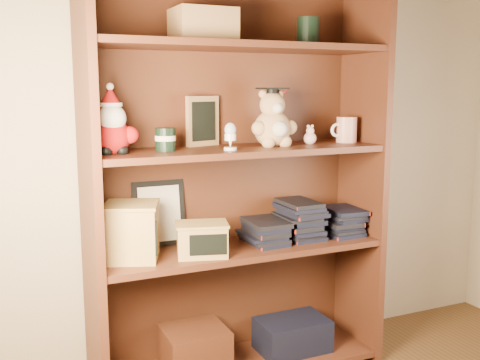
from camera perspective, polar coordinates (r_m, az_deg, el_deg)
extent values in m
cube|color=tan|center=(2.36, -2.72, 11.00)|extent=(3.00, 0.04, 2.50)
cube|color=#502716|center=(2.07, -14.99, -1.64)|extent=(0.03, 0.35, 1.60)
cube|color=#502716|center=(2.52, 12.22, 0.44)|extent=(0.03, 0.35, 1.60)
cube|color=#4A2414|center=(2.38, -1.62, 0.12)|extent=(1.20, 0.02, 1.60)
cube|color=#502716|center=(2.20, 0.00, 13.41)|extent=(1.14, 0.33, 0.02)
cube|color=#4A2414|center=(2.37, -4.62, -16.81)|extent=(0.25, 0.22, 0.18)
cube|color=black|center=(2.54, 5.34, -15.36)|extent=(0.30, 0.20, 0.14)
cube|color=#9E7547|center=(2.15, -3.78, 15.42)|extent=(0.22, 0.18, 0.12)
cylinder|color=black|center=(2.35, 6.93, 14.75)|extent=(0.09, 0.09, 0.11)
cube|color=#502716|center=(2.29, 0.00, -6.99)|extent=(1.14, 0.33, 0.02)
cube|color=#502716|center=(2.21, 0.00, 3.01)|extent=(1.14, 0.33, 0.02)
sphere|color=#A50F0F|center=(2.05, -12.89, 4.32)|extent=(0.13, 0.13, 0.13)
sphere|color=#A50F0F|center=(2.02, -14.46, 4.33)|extent=(0.06, 0.06, 0.06)
sphere|color=#A50F0F|center=(2.04, -11.11, 4.51)|extent=(0.06, 0.06, 0.06)
sphere|color=black|center=(2.02, -13.42, 2.87)|extent=(0.04, 0.04, 0.04)
sphere|color=black|center=(2.03, -11.90, 2.96)|extent=(0.04, 0.04, 0.04)
sphere|color=white|center=(2.03, -12.87, 6.13)|extent=(0.10, 0.10, 0.10)
sphere|color=#D8B293|center=(2.05, -12.98, 6.77)|extent=(0.07, 0.07, 0.07)
cone|color=#A50F0F|center=(2.04, -13.04, 8.31)|extent=(0.08, 0.08, 0.07)
sphere|color=white|center=(2.04, -13.07, 9.23)|extent=(0.03, 0.03, 0.03)
cylinder|color=white|center=(2.04, -13.01, 7.48)|extent=(0.08, 0.08, 0.01)
cylinder|color=black|center=(2.10, -7.59, 4.10)|extent=(0.08, 0.08, 0.09)
cylinder|color=beige|center=(2.10, -7.59, 4.25)|extent=(0.08, 0.08, 0.02)
cube|color=#9E7547|center=(2.26, -3.82, 5.99)|extent=(0.15, 0.07, 0.20)
cube|color=black|center=(2.25, -3.71, 5.97)|extent=(0.11, 0.04, 0.16)
cube|color=#9E7547|center=(2.30, -4.09, 3.97)|extent=(0.08, 0.08, 0.01)
cylinder|color=white|center=(2.11, -0.98, 3.20)|extent=(0.05, 0.05, 0.01)
cone|color=white|center=(2.11, -0.99, 3.79)|extent=(0.02, 0.02, 0.03)
cylinder|color=white|center=(2.11, -0.99, 4.37)|extent=(0.04, 0.04, 0.02)
ellipsoid|color=silver|center=(2.10, -0.99, 5.12)|extent=(0.04, 0.04, 0.05)
sphere|color=tan|center=(2.26, 3.28, 5.21)|extent=(0.15, 0.15, 0.15)
sphere|color=white|center=(2.21, 4.04, 5.18)|extent=(0.06, 0.06, 0.06)
sphere|color=tan|center=(2.21, 1.94, 5.27)|extent=(0.06, 0.06, 0.06)
sphere|color=tan|center=(2.28, 5.07, 5.35)|extent=(0.06, 0.06, 0.06)
sphere|color=tan|center=(2.21, 2.91, 3.83)|extent=(0.05, 0.05, 0.05)
sphere|color=tan|center=(2.25, 4.61, 3.89)|extent=(0.05, 0.05, 0.05)
sphere|color=tan|center=(2.26, 3.30, 7.63)|extent=(0.10, 0.10, 0.10)
sphere|color=white|center=(2.22, 3.80, 7.32)|extent=(0.04, 0.04, 0.04)
sphere|color=tan|center=(2.25, 2.33, 8.71)|extent=(0.03, 0.03, 0.03)
sphere|color=tan|center=(2.28, 4.02, 8.71)|extent=(0.03, 0.03, 0.03)
cylinder|color=black|center=(2.26, 3.31, 8.98)|extent=(0.05, 0.05, 0.02)
cube|color=black|center=(2.26, 3.31, 9.27)|extent=(0.10, 0.10, 0.01)
cylinder|color=#A50F0F|center=(2.26, 4.65, 8.96)|extent=(0.00, 0.05, 0.03)
sphere|color=beige|center=(2.35, 7.13, 4.22)|extent=(0.05, 0.05, 0.05)
sphere|color=beige|center=(2.35, 7.14, 4.98)|extent=(0.03, 0.03, 0.03)
sphere|color=beige|center=(2.35, 6.95, 5.44)|extent=(0.01, 0.01, 0.01)
sphere|color=beige|center=(2.36, 7.35, 5.45)|extent=(0.01, 0.01, 0.01)
cylinder|color=silver|center=(2.45, 10.77, 5.04)|extent=(0.09, 0.09, 0.11)
torus|color=white|center=(2.42, 9.82, 5.02)|extent=(0.06, 0.01, 0.06)
cube|color=black|center=(2.28, -8.23, -3.37)|extent=(0.21, 0.05, 0.26)
cube|color=beige|center=(2.27, -8.15, -3.43)|extent=(0.17, 0.04, 0.22)
cube|color=tan|center=(2.12, -10.91, -5.26)|extent=(0.24, 0.24, 0.20)
cube|color=black|center=(2.04, -10.30, -5.89)|extent=(0.13, 0.05, 0.13)
cube|color=tan|center=(2.10, -11.00, -2.50)|extent=(0.25, 0.25, 0.01)
cube|color=tan|center=(2.14, -3.88, -6.13)|extent=(0.21, 0.18, 0.12)
cube|color=black|center=(2.08, -3.24, -6.59)|extent=(0.14, 0.04, 0.08)
cube|color=tan|center=(2.13, -3.90, -4.49)|extent=(0.23, 0.19, 0.01)
cube|color=black|center=(2.33, 2.48, -6.19)|extent=(0.14, 0.20, 0.02)
cube|color=black|center=(2.33, 2.48, -5.81)|extent=(0.14, 0.20, 0.02)
cube|color=black|center=(2.32, 2.49, -5.43)|extent=(0.14, 0.20, 0.02)
cube|color=black|center=(2.32, 2.49, -5.04)|extent=(0.14, 0.20, 0.02)
cube|color=black|center=(2.31, 2.49, -4.66)|extent=(0.14, 0.20, 0.02)
cube|color=black|center=(2.31, 2.49, -4.28)|extent=(0.14, 0.20, 0.02)
cube|color=black|center=(2.41, 6.06, -5.72)|extent=(0.14, 0.20, 0.02)
cube|color=black|center=(2.40, 6.07, -5.35)|extent=(0.14, 0.20, 0.02)
cube|color=black|center=(2.40, 6.08, -4.98)|extent=(0.14, 0.20, 0.02)
cube|color=black|center=(2.39, 6.08, -4.61)|extent=(0.14, 0.20, 0.02)
cube|color=black|center=(2.39, 6.09, -4.24)|extent=(0.14, 0.20, 0.02)
cube|color=black|center=(2.39, 6.10, -3.87)|extent=(0.14, 0.20, 0.02)
cube|color=black|center=(2.38, 6.10, -3.49)|extent=(0.14, 0.20, 0.02)
cube|color=black|center=(2.38, 6.11, -3.12)|extent=(0.14, 0.20, 0.02)
cube|color=black|center=(2.38, 6.12, -2.74)|extent=(0.14, 0.20, 0.02)
cube|color=black|center=(2.37, 6.13, -2.36)|extent=(0.14, 0.20, 0.02)
cube|color=black|center=(2.51, 10.09, -5.17)|extent=(0.14, 0.20, 0.02)
cube|color=black|center=(2.51, 10.10, -4.81)|extent=(0.14, 0.20, 0.02)
cube|color=black|center=(2.50, 10.11, -4.46)|extent=(0.14, 0.20, 0.02)
cube|color=black|center=(2.50, 10.12, -4.10)|extent=(0.14, 0.20, 0.02)
cube|color=black|center=(2.50, 10.13, -3.75)|extent=(0.14, 0.20, 0.02)
cube|color=black|center=(2.49, 10.14, -3.39)|extent=(0.14, 0.20, 0.02)
cube|color=black|center=(2.49, 10.15, -3.03)|extent=(0.14, 0.20, 0.02)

